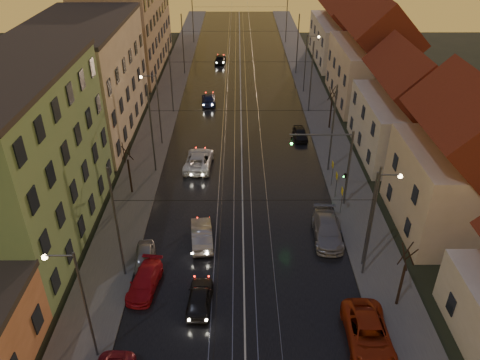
{
  "coord_description": "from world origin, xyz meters",
  "views": [
    {
      "loc": [
        -0.41,
        -16.44,
        23.47
      ],
      "look_at": [
        -0.23,
        18.34,
        2.39
      ],
      "focal_mm": 35.0,
      "sensor_mm": 36.0,
      "label": 1
    }
  ],
  "objects_px": {
    "parked_right_0": "(368,335)",
    "street_lamp_1": "(376,211)",
    "driving_car_0": "(200,297)",
    "parked_right_2": "(300,134)",
    "parked_left_2": "(145,281)",
    "driving_car_4": "(220,59)",
    "driving_car_1": "(202,234)",
    "driving_car_2": "(199,160)",
    "parked_right_1": "(327,230)",
    "driving_car_3": "(209,99)",
    "traffic_light_mast": "(338,159)",
    "parked_left_3": "(145,257)",
    "street_lamp_0": "(78,297)",
    "street_lamp_2": "(155,103)",
    "street_lamp_3": "(308,58)"
  },
  "relations": [
    {
      "from": "street_lamp_0",
      "to": "driving_car_2",
      "type": "height_order",
      "value": "street_lamp_0"
    },
    {
      "from": "driving_car_2",
      "to": "driving_car_3",
      "type": "bearing_deg",
      "value": -86.23
    },
    {
      "from": "parked_right_1",
      "to": "parked_left_3",
      "type": "bearing_deg",
      "value": -165.2
    },
    {
      "from": "driving_car_0",
      "to": "parked_left_2",
      "type": "relative_size",
      "value": 0.92
    },
    {
      "from": "driving_car_1",
      "to": "parked_right_2",
      "type": "xyz_separation_m",
      "value": [
        9.9,
        18.53,
        -0.13
      ]
    },
    {
      "from": "driving_car_0",
      "to": "parked_right_2",
      "type": "height_order",
      "value": "driving_car_0"
    },
    {
      "from": "driving_car_3",
      "to": "driving_car_4",
      "type": "bearing_deg",
      "value": -97.41
    },
    {
      "from": "street_lamp_1",
      "to": "parked_right_1",
      "type": "distance_m",
      "value": 5.78
    },
    {
      "from": "street_lamp_3",
      "to": "parked_right_0",
      "type": "relative_size",
      "value": 1.43
    },
    {
      "from": "street_lamp_0",
      "to": "street_lamp_1",
      "type": "xyz_separation_m",
      "value": [
        18.21,
        8.0,
        0.0
      ]
    },
    {
      "from": "parked_left_2",
      "to": "parked_right_1",
      "type": "height_order",
      "value": "parked_right_1"
    },
    {
      "from": "traffic_light_mast",
      "to": "driving_car_1",
      "type": "height_order",
      "value": "traffic_light_mast"
    },
    {
      "from": "street_lamp_1",
      "to": "parked_right_0",
      "type": "distance_m",
      "value": 8.39
    },
    {
      "from": "street_lamp_0",
      "to": "driving_car_3",
      "type": "relative_size",
      "value": 1.83
    },
    {
      "from": "street_lamp_0",
      "to": "driving_car_1",
      "type": "distance_m",
      "value": 12.95
    },
    {
      "from": "parked_right_0",
      "to": "traffic_light_mast",
      "type": "bearing_deg",
      "value": 89.37
    },
    {
      "from": "driving_car_1",
      "to": "parked_right_2",
      "type": "distance_m",
      "value": 21.01
    },
    {
      "from": "driving_car_2",
      "to": "driving_car_4",
      "type": "xyz_separation_m",
      "value": [
        1.1,
        34.8,
        -0.07
      ]
    },
    {
      "from": "street_lamp_1",
      "to": "parked_left_2",
      "type": "xyz_separation_m",
      "value": [
        -16.01,
        -2.31,
        -4.26
      ]
    },
    {
      "from": "driving_car_4",
      "to": "parked_left_3",
      "type": "xyz_separation_m",
      "value": [
        -4.07,
        -49.48,
        -0.09
      ]
    },
    {
      "from": "parked_right_1",
      "to": "parked_right_0",
      "type": "bearing_deg",
      "value": -83.27
    },
    {
      "from": "parked_right_2",
      "to": "traffic_light_mast",
      "type": "bearing_deg",
      "value": -85.65
    },
    {
      "from": "street_lamp_0",
      "to": "street_lamp_1",
      "type": "relative_size",
      "value": 1.0
    },
    {
      "from": "street_lamp_0",
      "to": "parked_right_2",
      "type": "xyz_separation_m",
      "value": [
        15.73,
        29.32,
        -4.27
      ]
    },
    {
      "from": "driving_car_2",
      "to": "parked_right_1",
      "type": "xyz_separation_m",
      "value": [
        11.08,
        -11.63,
        0.0
      ]
    },
    {
      "from": "driving_car_0",
      "to": "driving_car_1",
      "type": "relative_size",
      "value": 0.88
    },
    {
      "from": "driving_car_0",
      "to": "parked_right_1",
      "type": "distance_m",
      "value": 12.08
    },
    {
      "from": "parked_right_0",
      "to": "street_lamp_1",
      "type": "bearing_deg",
      "value": 78.5
    },
    {
      "from": "driving_car_1",
      "to": "parked_right_2",
      "type": "bearing_deg",
      "value": -124.33
    },
    {
      "from": "street_lamp_2",
      "to": "parked_left_3",
      "type": "bearing_deg",
      "value": -84.87
    },
    {
      "from": "street_lamp_1",
      "to": "driving_car_0",
      "type": "relative_size",
      "value": 2.01
    },
    {
      "from": "driving_car_2",
      "to": "parked_right_0",
      "type": "bearing_deg",
      "value": 122.35
    },
    {
      "from": "street_lamp_0",
      "to": "street_lamp_2",
      "type": "distance_m",
      "value": 28.0
    },
    {
      "from": "driving_car_1",
      "to": "street_lamp_1",
      "type": "bearing_deg",
      "value": 161.06
    },
    {
      "from": "parked_left_2",
      "to": "street_lamp_2",
      "type": "bearing_deg",
      "value": 103.33
    },
    {
      "from": "driving_car_3",
      "to": "parked_right_1",
      "type": "bearing_deg",
      "value": 106.78
    },
    {
      "from": "traffic_light_mast",
      "to": "driving_car_0",
      "type": "height_order",
      "value": "traffic_light_mast"
    },
    {
      "from": "street_lamp_0",
      "to": "parked_right_1",
      "type": "bearing_deg",
      "value": 35.53
    },
    {
      "from": "parked_left_2",
      "to": "parked_right_1",
      "type": "xyz_separation_m",
      "value": [
        13.63,
        5.61,
        0.15
      ]
    },
    {
      "from": "parked_left_2",
      "to": "driving_car_4",
      "type": "bearing_deg",
      "value": 93.69
    },
    {
      "from": "traffic_light_mast",
      "to": "parked_right_0",
      "type": "bearing_deg",
      "value": -91.94
    },
    {
      "from": "parked_left_2",
      "to": "parked_right_1",
      "type": "distance_m",
      "value": 14.74
    },
    {
      "from": "parked_left_3",
      "to": "driving_car_0",
      "type": "bearing_deg",
      "value": -50.37
    },
    {
      "from": "street_lamp_1",
      "to": "driving_car_2",
      "type": "bearing_deg",
      "value": 132.06
    },
    {
      "from": "driving_car_1",
      "to": "street_lamp_0",
      "type": "bearing_deg",
      "value": 55.39
    },
    {
      "from": "driving_car_0",
      "to": "driving_car_2",
      "type": "xyz_separation_m",
      "value": [
        -1.39,
        18.84,
        0.1
      ]
    },
    {
      "from": "traffic_light_mast",
      "to": "parked_left_3",
      "type": "relative_size",
      "value": 1.99
    },
    {
      "from": "parked_right_0",
      "to": "parked_right_1",
      "type": "relative_size",
      "value": 1.05
    },
    {
      "from": "street_lamp_2",
      "to": "parked_right_2",
      "type": "relative_size",
      "value": 2.21
    },
    {
      "from": "driving_car_0",
      "to": "parked_right_2",
      "type": "bearing_deg",
      "value": -108.14
    }
  ]
}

